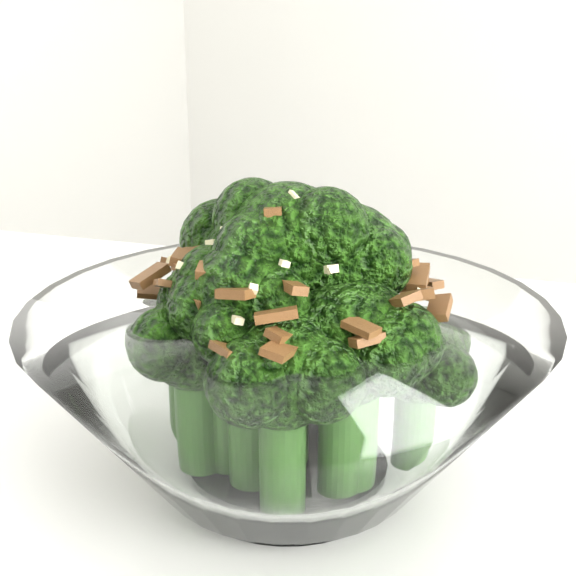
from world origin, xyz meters
The scene contains 1 object.
broccoli_dish centered at (-0.10, 0.15, 0.81)m, with size 0.24×0.24×0.15m.
Camera 1 is at (0.13, -0.14, 0.98)m, focal length 55.00 mm.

